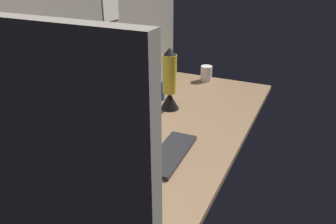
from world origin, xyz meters
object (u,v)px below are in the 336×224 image
(keyboard, at_px, (170,154))
(mug_ceramic_white, at_px, (206,73))
(mouse, at_px, (143,186))
(monitor, at_px, (94,93))
(mug_ceramic_blue, at_px, (160,90))
(lava_lamp, at_px, (170,84))
(mug_black_travel, at_px, (48,170))

(keyboard, bearing_deg, mug_ceramic_white, 7.86)
(mouse, relative_size, mug_ceramic_white, 0.82)
(monitor, distance_m, mug_ceramic_blue, 0.62)
(mug_ceramic_blue, xyz_separation_m, lava_lamp, (-0.10, -0.11, 0.09))
(mug_ceramic_blue, relative_size, lava_lamp, 0.34)
(keyboard, relative_size, mouse, 3.85)
(mug_black_travel, relative_size, mug_ceramic_blue, 0.75)
(mug_ceramic_white, bearing_deg, monitor, 168.96)
(mouse, distance_m, lava_lamp, 0.78)
(mug_black_travel, bearing_deg, mug_ceramic_blue, -2.29)
(keyboard, xyz_separation_m, mouse, (-0.27, -0.00, 0.01))
(mug_black_travel, bearing_deg, monitor, 2.22)
(keyboard, xyz_separation_m, mug_ceramic_white, (1.03, 0.18, 0.04))
(monitor, relative_size, mug_ceramic_blue, 3.57)
(mug_black_travel, distance_m, mug_ceramic_blue, 0.95)
(monitor, xyz_separation_m, keyboard, (0.01, -0.38, -0.24))
(monitor, xyz_separation_m, mug_black_travel, (-0.36, -0.01, -0.20))
(keyboard, relative_size, lava_lamp, 1.01)
(mouse, xyz_separation_m, mug_ceramic_blue, (0.84, 0.34, 0.05))
(mug_black_travel, bearing_deg, mouse, -74.08)
(mug_black_travel, bearing_deg, keyboard, -44.82)
(monitor, bearing_deg, lava_lamp, -19.08)
(lava_lamp, bearing_deg, mug_ceramic_blue, 47.70)
(mouse, xyz_separation_m, mug_ceramic_white, (1.29, 0.19, 0.04))
(monitor, distance_m, mug_ceramic_white, 1.08)
(keyboard, height_order, mug_black_travel, mug_black_travel)
(mug_ceramic_white, bearing_deg, mouse, -171.84)
(keyboard, distance_m, lava_lamp, 0.54)
(mug_ceramic_white, distance_m, mug_ceramic_blue, 0.48)
(keyboard, relative_size, mug_black_travel, 3.97)
(monitor, distance_m, mug_black_travel, 0.41)
(monitor, distance_m, lava_lamp, 0.52)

